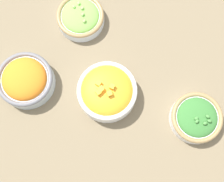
% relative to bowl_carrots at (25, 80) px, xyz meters
% --- Properties ---
extents(ground_plane, '(3.00, 3.00, 0.00)m').
position_rel_bowl_carrots_xyz_m(ground_plane, '(-0.19, -0.12, -0.03)').
color(ground_plane, '#75664C').
extents(bowl_carrots, '(0.15, 0.15, 0.07)m').
position_rel_bowl_carrots_xyz_m(bowl_carrots, '(0.00, 0.00, 0.00)').
color(bowl_carrots, '#B2C1CC').
rests_on(bowl_carrots, ground_plane).
extents(bowl_squash, '(0.15, 0.15, 0.08)m').
position_rel_bowl_carrots_xyz_m(bowl_squash, '(-0.19, -0.11, 0.00)').
color(bowl_squash, white).
rests_on(bowl_squash, ground_plane).
extents(bowl_broccoli, '(0.13, 0.13, 0.06)m').
position_rel_bowl_carrots_xyz_m(bowl_broccoli, '(-0.40, -0.21, -0.01)').
color(bowl_broccoli, white).
rests_on(bowl_broccoli, ground_plane).
extents(bowl_lettuce, '(0.13, 0.13, 0.05)m').
position_rel_bowl_carrots_xyz_m(bowl_lettuce, '(0.01, -0.23, -0.01)').
color(bowl_lettuce, silver).
rests_on(bowl_lettuce, ground_plane).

